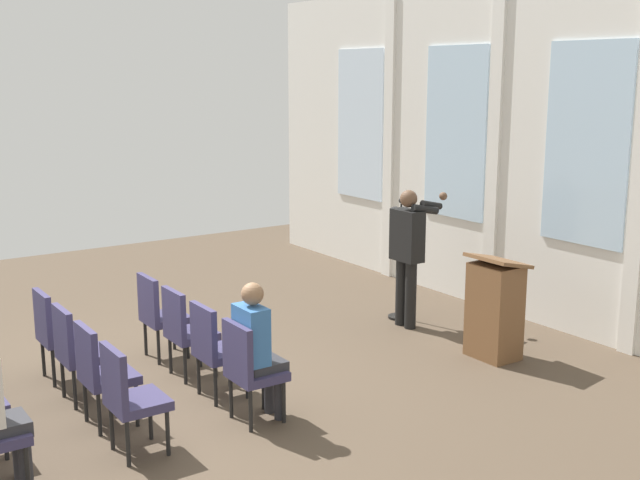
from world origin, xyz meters
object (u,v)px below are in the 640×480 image
object	(u,v)px
lectern	(495,309)
audience_r0_c3	(257,344)
chair_r1_c2	(100,369)
chair_r0_c0	(159,311)
mic_stand	(399,293)
chair_r0_c2	(215,345)
chair_r1_c1	(76,348)
speaker	(408,248)
chair_r1_c3	(128,394)
chair_r0_c3	(249,366)
chair_r0_c1	(185,327)
chair_r1_c0	(55,329)

from	to	relation	value
lectern	audience_r0_c3	world-z (taller)	audience_r0_c3
chair_r1_c2	chair_r0_c0	bearing A→B (deg)	140.09
mic_stand	lectern	world-z (taller)	mic_stand
chair_r0_c0	audience_r0_c3	size ratio (longest dim) A/B	0.73
chair_r0_c2	audience_r0_c3	world-z (taller)	audience_r0_c3
lectern	chair_r1_c1	xyz separation A→B (m)	(-1.37, -4.16, -0.02)
speaker	chair_r1_c1	bearing A→B (deg)	-89.72
chair_r1_c1	chair_r1_c3	xyz separation A→B (m)	(1.33, 0.00, 0.00)
chair_r0_c3	chair_r1_c3	distance (m)	1.12
mic_stand	chair_r1_c3	xyz separation A→B (m)	(1.66, -4.23, 0.20)
speaker	chair_r0_c0	world-z (taller)	speaker
lectern	chair_r1_c3	xyz separation A→B (m)	(-0.03, -4.16, -0.02)
chair_r1_c3	chair_r0_c3	bearing A→B (deg)	90.00
chair_r1_c1	chair_r1_c2	xyz separation A→B (m)	(0.67, 0.00, 0.00)
mic_stand	chair_r1_c3	size ratio (longest dim) A/B	1.65
speaker	lectern	world-z (taller)	speaker
speaker	chair_r1_c2	bearing A→B (deg)	-80.48
chair_r0_c0	chair_r0_c1	world-z (taller)	same
chair_r0_c2	chair_r1_c3	distance (m)	1.30
chair_r0_c1	chair_r0_c2	distance (m)	0.67
chair_r1_c0	chair_r0_c2	bearing A→B (deg)	39.91
chair_r0_c2	chair_r0_c3	xyz separation A→B (m)	(0.67, 0.00, 0.00)
lectern	chair_r1_c2	size ratio (longest dim) A/B	1.23
chair_r0_c0	chair_r1_c1	world-z (taller)	same
chair_r0_c0	chair_r0_c3	size ratio (longest dim) A/B	1.00
mic_stand	chair_r0_c0	distance (m)	3.14
mic_stand	chair_r1_c1	size ratio (longest dim) A/B	1.65
chair_r1_c3	lectern	bearing A→B (deg)	89.52
chair_r0_c1	chair_r1_c1	distance (m)	1.12
speaker	mic_stand	bearing A→B (deg)	155.74
chair_r1_c2	chair_r1_c3	world-z (taller)	same
chair_r0_c0	audience_r0_c3	world-z (taller)	audience_r0_c3
lectern	chair_r1_c1	distance (m)	4.38
lectern	chair_r1_c2	xyz separation A→B (m)	(-0.70, -4.16, -0.02)
speaker	chair_r0_c2	world-z (taller)	speaker
audience_r0_c3	chair_r1_c0	xyz separation A→B (m)	(-2.00, -1.20, -0.18)
chair_r1_c1	chair_r1_c3	size ratio (longest dim) A/B	1.00
mic_stand	lectern	bearing A→B (deg)	-2.34
chair_r0_c0	chair_r0_c2	world-z (taller)	same
chair_r1_c0	chair_r0_c0	bearing A→B (deg)	90.00
lectern	chair_r1_c0	size ratio (longest dim) A/B	1.23
chair_r0_c0	chair_r0_c3	world-z (taller)	same
chair_r1_c2	chair_r0_c1	bearing A→B (deg)	120.87
lectern	chair_r1_c0	distance (m)	4.63
mic_stand	chair_r0_c3	xyz separation A→B (m)	(1.66, -3.11, 0.20)
chair_r0_c2	speaker	bearing A→B (deg)	102.99
chair_r1_c1	lectern	bearing A→B (deg)	71.79
chair_r1_c1	chair_r1_c3	world-z (taller)	same
mic_stand	chair_r0_c3	size ratio (longest dim) A/B	1.65
audience_r0_c3	lectern	bearing A→B (deg)	89.32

